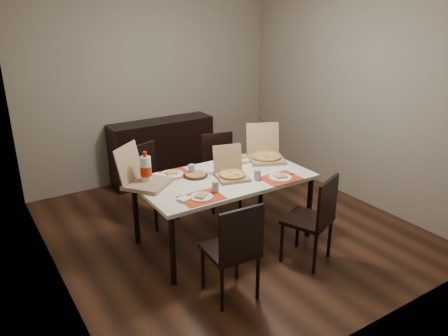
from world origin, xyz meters
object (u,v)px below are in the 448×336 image
Objects in this scene: chair_far_right at (220,167)px; pizza_box_center at (231,173)px; soda_bottle at (146,170)px; sideboard at (162,151)px; dip_bowl at (221,168)px; dining_table at (224,183)px; chair_near_left at (234,248)px; chair_near_right at (315,216)px; chair_far_left at (150,180)px.

chair_far_right is 2.22× the size of pizza_box_center.
chair_far_right is 2.71× the size of soda_bottle.
sideboard is 2.00m from soda_bottle.
sideboard is 11.61× the size of dip_bowl.
dining_table is 1.94× the size of chair_near_left.
soda_bottle is (-0.95, -1.70, 0.45)m from sideboard.
soda_bottle is at bearing 176.41° from dip_bowl.
dining_table is at bearing 137.14° from pizza_box_center.
dining_table is at bearing 120.81° from chair_near_right.
chair_near_right is at bearing -68.88° from dip_bowl.
sideboard is 2.85m from chair_near_right.
dip_bowl is at bearing 65.82° from dining_table.
chair_near_left reaches higher than dip_bowl.
sideboard is 0.83× the size of dining_table.
chair_near_left is 2.22× the size of pizza_box_center.
sideboard is 1.61× the size of chair_far_right.
pizza_box_center is at bearing -114.82° from chair_far_right.
soda_bottle is (-0.76, 0.27, 0.21)m from dining_table.
chair_near_right is 1.18m from dip_bowl.
sideboard is 2.06m from pizza_box_center.
soda_bottle reaches higher than pizza_box_center.
dining_table is 5.25× the size of soda_bottle.
chair_far_right is (0.93, 1.72, 0.00)m from chair_near_left.
pizza_box_center is 0.27m from dip_bowl.
pizza_box_center reaches higher than dip_bowl.
chair_near_right reaches higher than dining_table.
sideboard is 1.61× the size of chair_far_left.
chair_near_right reaches higher than sideboard.
soda_bottle reaches higher than chair_far_left.
chair_near_right is 2.22× the size of pizza_box_center.
chair_far_right reaches higher than dip_bowl.
chair_near_right reaches higher than dip_bowl.
chair_near_left and chair_far_left have the same top height.
chair_near_left is at bearing -176.56° from chair_near_right.
dining_table is 1.94× the size of chair_far_right.
chair_far_left is 7.20× the size of dip_bowl.
dip_bowl is (-0.09, -1.76, 0.32)m from sideboard.
chair_near_right is 1.66m from chair_far_right.
dining_table is at bearing -114.18° from dip_bowl.
chair_far_left is at bearing 175.13° from chair_far_right.
soda_bottle reaches higher than dip_bowl.
chair_far_right is (-0.06, 1.66, 0.00)m from chair_near_right.
chair_near_left is at bearing -90.16° from chair_far_left.
pizza_box_center reaches higher than dining_table.
soda_bottle is (-1.27, 1.12, 0.38)m from chair_near_right.
pizza_box_center is at bearing -42.86° from dining_table.
chair_near_left is at bearing -117.70° from dining_table.
pizza_box_center reaches higher than chair_near_left.
dip_bowl is (-0.36, -0.59, 0.25)m from chair_far_right.
dip_bowl is at bearing 81.48° from pizza_box_center.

